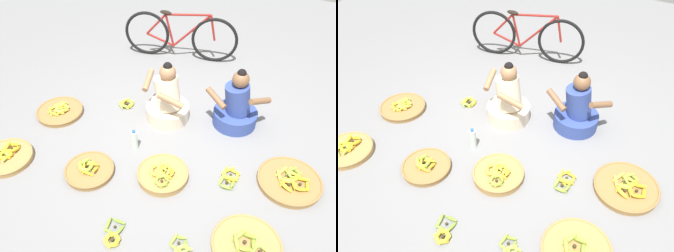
{
  "view_description": "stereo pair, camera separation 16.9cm",
  "coord_description": "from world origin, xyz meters",
  "views": [
    {
      "loc": [
        1.17,
        -2.65,
        2.76
      ],
      "look_at": [
        0.0,
        -0.2,
        0.35
      ],
      "focal_mm": 36.99,
      "sensor_mm": 36.0,
      "label": 1
    },
    {
      "loc": [
        1.32,
        -2.57,
        2.76
      ],
      "look_at": [
        0.0,
        -0.2,
        0.35
      ],
      "focal_mm": 36.99,
      "sensor_mm": 36.0,
      "label": 2
    }
  ],
  "objects": [
    {
      "name": "ground_plane",
      "position": [
        0.0,
        0.0,
        0.0
      ],
      "size": [
        10.0,
        10.0,
        0.0
      ],
      "primitive_type": "plane",
      "color": "slate"
    },
    {
      "name": "vendor_woman_front",
      "position": [
        -0.25,
        0.3,
        0.25
      ],
      "size": [
        0.63,
        0.52,
        0.78
      ],
      "color": "beige",
      "rests_on": "ground"
    },
    {
      "name": "vendor_woman_behind",
      "position": [
        0.53,
        0.55,
        0.24
      ],
      "size": [
        0.72,
        0.55,
        0.76
      ],
      "color": "#334793",
      "rests_on": "ground"
    },
    {
      "name": "bicycle_leaning",
      "position": [
        -0.71,
        1.69,
        0.36
      ],
      "size": [
        1.67,
        0.43,
        0.73
      ],
      "color": "black",
      "rests_on": "ground"
    },
    {
      "name": "banana_basket_front_right",
      "position": [
        0.13,
        -0.59,
        0.05
      ],
      "size": [
        0.53,
        0.53,
        0.15
      ],
      "color": "#A87F47",
      "rests_on": "ground"
    },
    {
      "name": "banana_basket_near_bicycle",
      "position": [
        -1.5,
        -1.09,
        0.04
      ],
      "size": [
        0.55,
        0.55,
        0.14
      ],
      "color": "#A87F47",
      "rests_on": "ground"
    },
    {
      "name": "banana_basket_back_center",
      "position": [
        1.31,
        -0.11,
        0.04
      ],
      "size": [
        0.64,
        0.64,
        0.13
      ],
      "color": "olive",
      "rests_on": "ground"
    },
    {
      "name": "banana_basket_back_left",
      "position": [
        -1.49,
        -0.21,
        0.04
      ],
      "size": [
        0.57,
        0.57,
        0.14
      ],
      "color": "olive",
      "rests_on": "ground"
    },
    {
      "name": "banana_basket_mid_left",
      "position": [
        -0.59,
        -0.86,
        0.04
      ],
      "size": [
        0.51,
        0.51,
        0.13
      ],
      "color": "olive",
      "rests_on": "ground"
    },
    {
      "name": "banana_basket_front_left",
      "position": [
        1.12,
        -0.98,
        0.04
      ],
      "size": [
        0.61,
        0.61,
        0.14
      ],
      "color": "#A87F47",
      "rests_on": "ground"
    },
    {
      "name": "loose_bananas_near_vendor",
      "position": [
        -0.83,
        0.29,
        0.03
      ],
      "size": [
        0.22,
        0.22,
        0.09
      ],
      "color": "gold",
      "rests_on": "ground"
    },
    {
      "name": "loose_bananas_front_center",
      "position": [
        0.03,
        -1.38,
        0.03
      ],
      "size": [
        0.23,
        0.3,
        0.08
      ],
      "color": "yellow",
      "rests_on": "ground"
    },
    {
      "name": "loose_bananas_mid_right",
      "position": [
        0.75,
        -0.32,
        0.03
      ],
      "size": [
        0.22,
        0.31,
        0.09
      ],
      "color": "yellow",
      "rests_on": "ground"
    },
    {
      "name": "water_bottle",
      "position": [
        -0.34,
        -0.33,
        0.12
      ],
      "size": [
        0.07,
        0.07,
        0.26
      ],
      "color": "silver",
      "rests_on": "ground"
    }
  ]
}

